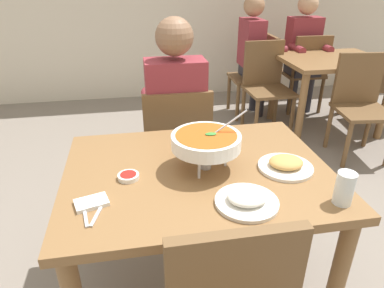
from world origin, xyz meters
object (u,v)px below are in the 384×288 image
(dining_table_main, at_px, (198,191))
(chair_bg_left, at_px, (306,69))
(appetizer_plate, at_px, (286,165))
(diner_main, at_px, (175,109))
(chair_bg_right, at_px, (360,100))
(rice_plate, at_px, (247,199))
(drink_glass, at_px, (344,190))
(patron_bg_middle, at_px, (254,50))
(curry_bowl, at_px, (206,142))
(chair_bg_middle, at_px, (259,71))
(chair_bg_window, at_px, (266,81))
(dining_table_far, at_px, (330,71))
(patron_bg_left, at_px, (304,47))
(chair_diner_main, at_px, (177,145))
(sauce_dish, at_px, (128,176))

(dining_table_main, height_order, chair_bg_left, chair_bg_left)
(dining_table_main, xyz_separation_m, appetizer_plate, (0.38, -0.06, 0.14))
(diner_main, height_order, chair_bg_right, diner_main)
(dining_table_main, bearing_deg, rice_plate, -64.60)
(drink_glass, height_order, patron_bg_middle, patron_bg_middle)
(curry_bowl, height_order, chair_bg_middle, curry_bowl)
(dining_table_main, bearing_deg, chair_bg_left, 53.86)
(chair_bg_left, height_order, chair_bg_window, same)
(appetizer_plate, xyz_separation_m, chair_bg_window, (0.72, 2.05, -0.26))
(patron_bg_middle, bearing_deg, chair_bg_window, -89.64)
(drink_glass, relative_size, chair_bg_left, 0.14)
(dining_table_main, xyz_separation_m, dining_table_far, (1.72, 1.86, -0.02))
(curry_bowl, height_order, drink_glass, curry_bowl)
(appetizer_plate, xyz_separation_m, chair_bg_left, (1.35, 2.43, -0.26))
(drink_glass, distance_m, chair_bg_window, 2.42)
(patron_bg_left, bearing_deg, diner_main, -135.44)
(curry_bowl, xyz_separation_m, chair_bg_right, (1.68, 1.30, -0.37))
(curry_bowl, bearing_deg, patron_bg_left, 55.56)
(rice_plate, bearing_deg, appetizer_plate, 40.96)
(chair_diner_main, height_order, chair_bg_middle, same)
(dining_table_main, bearing_deg, chair_diner_main, 90.00)
(drink_glass, relative_size, chair_bg_window, 0.14)
(chair_bg_right, xyz_separation_m, chair_bg_window, (-0.62, 0.68, 0.00))
(chair_bg_left, xyz_separation_m, chair_bg_window, (-0.63, -0.38, 0.00))
(dining_table_far, bearing_deg, drink_glass, -119.43)
(dining_table_far, bearing_deg, chair_diner_main, -146.62)
(dining_table_main, relative_size, drink_glass, 8.93)
(chair_bg_left, bearing_deg, chair_diner_main, -136.46)
(diner_main, height_order, patron_bg_left, same)
(rice_plate, relative_size, chair_bg_middle, 0.27)
(curry_bowl, xyz_separation_m, chair_bg_window, (1.06, 1.98, -0.37))
(dining_table_main, distance_m, chair_bg_right, 2.16)
(dining_table_main, bearing_deg, diner_main, 90.00)
(dining_table_far, height_order, chair_bg_left, chair_bg_left)
(chair_bg_middle, xyz_separation_m, patron_bg_middle, (-0.07, 0.02, 0.24))
(sauce_dish, relative_size, chair_bg_left, 0.10)
(chair_bg_left, distance_m, chair_bg_right, 1.06)
(chair_bg_middle, bearing_deg, sauce_dish, -121.39)
(diner_main, xyz_separation_m, chair_bg_middle, (1.17, 1.63, -0.24))
(appetizer_plate, distance_m, dining_table_far, 2.35)
(patron_bg_middle, bearing_deg, patron_bg_left, 2.14)
(chair_bg_middle, bearing_deg, chair_diner_main, -125.09)
(chair_bg_middle, bearing_deg, chair_bg_right, -63.05)
(patron_bg_left, height_order, patron_bg_middle, same)
(chair_bg_left, bearing_deg, appetizer_plate, -119.02)
(diner_main, xyz_separation_m, rice_plate, (0.13, -1.03, 0.03))
(drink_glass, height_order, chair_bg_window, chair_bg_window)
(dining_table_main, relative_size, chair_bg_left, 1.29)
(curry_bowl, height_order, dining_table_far, curry_bowl)
(diner_main, relative_size, patron_bg_left, 1.00)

